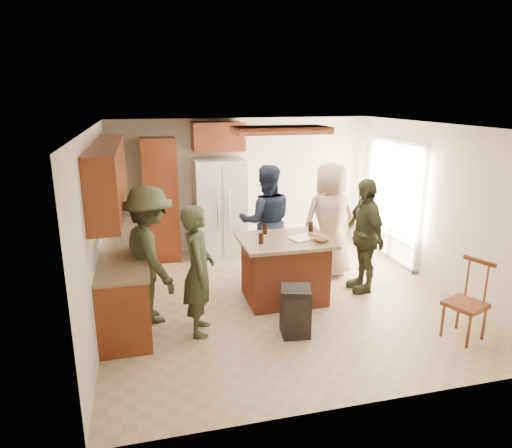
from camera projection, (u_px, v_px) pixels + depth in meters
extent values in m
plane|color=tan|center=(282.00, 298.00, 6.76)|extent=(5.00, 5.00, 0.00)
plane|color=white|center=(285.00, 126.00, 6.08)|extent=(5.00, 5.00, 0.00)
plane|color=beige|center=(244.00, 184.00, 8.75)|extent=(5.00, 0.00, 5.00)
plane|color=beige|center=(367.00, 286.00, 4.09)|extent=(5.00, 0.00, 5.00)
plane|color=beige|center=(97.00, 229.00, 5.83)|extent=(0.00, 5.00, 5.00)
plane|color=beige|center=(438.00, 207.00, 7.01)|extent=(0.00, 5.00, 5.00)
cube|color=white|center=(395.00, 202.00, 8.18)|extent=(0.02, 1.60, 2.10)
cube|color=white|center=(394.00, 202.00, 8.17)|extent=(0.08, 1.72, 2.10)
cube|color=maroon|center=(280.00, 130.00, 6.28)|extent=(1.30, 0.70, 0.10)
cube|color=white|center=(280.00, 134.00, 6.30)|extent=(1.10, 0.50, 0.02)
cube|color=olive|center=(461.00, 253.00, 8.83)|extent=(3.00, 3.00, 0.10)
cube|color=#593319|center=(477.00, 192.00, 9.27)|extent=(1.40, 1.60, 2.00)
imported|color=#313A22|center=(198.00, 271.00, 5.58)|extent=(0.52, 0.66, 1.65)
imported|color=#1B2337|center=(266.00, 221.00, 7.40)|extent=(0.97, 0.68, 1.85)
imported|color=tan|center=(330.00, 220.00, 7.39)|extent=(0.96, 0.66, 1.89)
imported|color=#343720|center=(364.00, 235.00, 6.85)|extent=(0.53, 1.03, 1.74)
imported|color=#323921|center=(150.00, 255.00, 5.89)|extent=(0.89, 1.29, 1.82)
cube|color=maroon|center=(127.00, 274.00, 6.50)|extent=(0.60, 3.00, 0.88)
cube|color=#846B4C|center=(124.00, 244.00, 6.37)|extent=(0.64, 3.00, 0.04)
cube|color=maroon|center=(109.00, 175.00, 6.08)|extent=(0.35, 3.00, 0.85)
cube|color=maroon|center=(161.00, 200.00, 8.14)|extent=(0.60, 0.60, 2.20)
cube|color=maroon|center=(217.00, 136.00, 8.09)|extent=(0.90, 0.60, 0.50)
cube|color=white|center=(220.00, 208.00, 8.37)|extent=(0.90, 0.72, 1.80)
cube|color=gray|center=(223.00, 213.00, 8.02)|extent=(0.01, 0.01, 1.71)
cylinder|color=silver|center=(218.00, 209.00, 7.95)|extent=(0.02, 0.02, 0.70)
cylinder|color=silver|center=(229.00, 208.00, 8.00)|extent=(0.02, 0.02, 0.70)
cube|color=brown|center=(284.00, 271.00, 6.62)|extent=(1.10, 0.85, 0.88)
cube|color=#8F7853|center=(285.00, 241.00, 6.49)|extent=(1.28, 1.03, 0.05)
cube|color=silver|center=(303.00, 238.00, 6.50)|extent=(0.46, 0.40, 0.02)
imported|color=brown|center=(321.00, 240.00, 6.35)|extent=(0.28, 0.28, 0.05)
cylinder|color=black|center=(261.00, 239.00, 6.25)|extent=(0.07, 0.07, 0.15)
cylinder|color=black|center=(265.00, 229.00, 6.70)|extent=(0.07, 0.07, 0.15)
cylinder|color=black|center=(311.00, 226.00, 6.83)|extent=(0.07, 0.07, 0.15)
cube|color=black|center=(295.00, 314.00, 5.67)|extent=(0.38, 0.38, 0.55)
cube|color=black|center=(296.00, 291.00, 5.58)|extent=(0.45, 0.45, 0.08)
cube|color=maroon|center=(465.00, 305.00, 5.53)|extent=(0.54, 0.54, 0.05)
cylinder|color=maroon|center=(469.00, 331.00, 5.37)|extent=(0.05, 0.05, 0.44)
cylinder|color=maroon|center=(484.00, 323.00, 5.56)|extent=(0.05, 0.05, 0.44)
cylinder|color=maroon|center=(443.00, 320.00, 5.63)|extent=(0.05, 0.05, 0.44)
cylinder|color=maroon|center=(458.00, 313.00, 5.82)|extent=(0.05, 0.05, 0.44)
cube|color=maroon|center=(480.00, 261.00, 5.50)|extent=(0.18, 0.39, 0.05)
cylinder|color=maroon|center=(486.00, 283.00, 5.47)|extent=(0.03, 0.03, 0.50)
cylinder|color=maroon|center=(468.00, 277.00, 5.66)|extent=(0.03, 0.03, 0.50)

